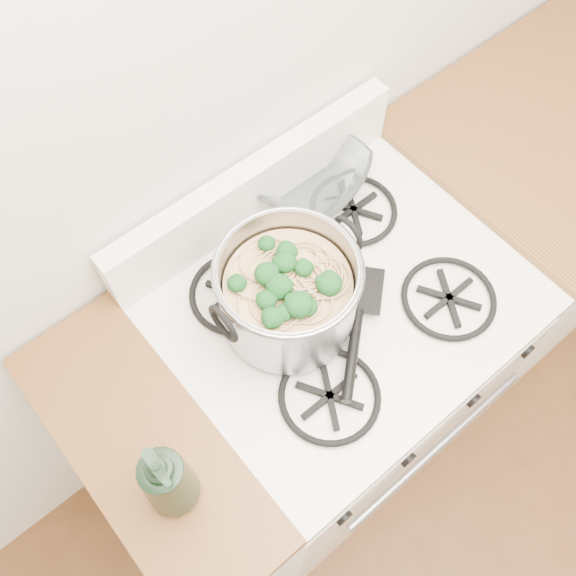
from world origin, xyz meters
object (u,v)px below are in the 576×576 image
at_px(stock_pot, 288,293).
at_px(spatula, 362,287).
at_px(bottle, 165,478).
at_px(glass_bowl, 305,179).
at_px(gas_range, 331,377).

distance_m(stock_pot, spatula, 0.18).
bearing_deg(bottle, stock_pot, 22.89).
height_order(glass_bowl, bottle, bottle).
height_order(gas_range, stock_pot, stock_pot).
bearing_deg(gas_range, stock_pot, 161.15).
bearing_deg(spatula, stock_pot, -150.53).
distance_m(stock_pot, glass_bowl, 0.35).
xyz_separation_m(spatula, bottle, (-0.54, -0.09, 0.11)).
distance_m(stock_pot, bottle, 0.42).
height_order(gas_range, glass_bowl, glass_bowl).
bearing_deg(glass_bowl, stock_pot, -136.36).
relative_size(gas_range, spatula, 2.98).
bearing_deg(spatula, gas_range, -155.15).
xyz_separation_m(spatula, glass_bowl, (0.09, 0.29, 0.00)).
distance_m(gas_range, spatula, 0.50).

